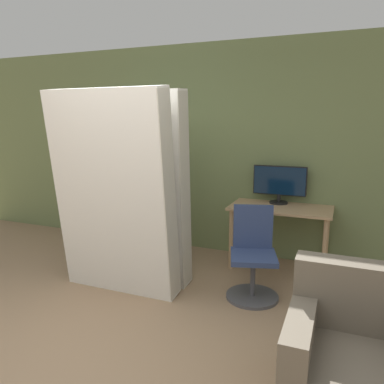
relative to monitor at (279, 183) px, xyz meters
name	(u,v)px	position (x,y,z in m)	size (l,w,h in m)	color
wall_back	(215,150)	(-0.88, 0.16, 0.35)	(8.00, 0.06, 2.70)	#6B7A4C
desk	(280,216)	(0.05, -0.18, -0.36)	(1.16, 0.62, 0.75)	tan
monitor	(279,183)	(0.00, 0.00, 0.00)	(0.63, 0.22, 0.46)	black
office_chair	(253,261)	(-0.07, -1.02, -0.64)	(0.55, 0.55, 0.91)	#4C4C51
bookshelf	(128,182)	(-2.11, 0.00, -0.13)	(0.63, 0.32, 1.81)	beige
mattress_near	(114,195)	(-1.37, -1.46, 0.02)	(1.24, 0.46, 2.05)	silver
mattress_far	(133,189)	(-1.37, -1.10, 0.02)	(1.24, 0.35, 2.04)	silver
armchair	(359,360)	(0.87, -2.24, -0.68)	(0.85, 0.80, 0.85)	#665B4C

